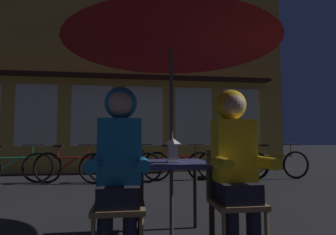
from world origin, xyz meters
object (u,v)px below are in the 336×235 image
lantern (173,150)px  chair_left (119,198)px  person_left_hooded (120,154)px  bicycle_nearest (12,167)px  bicycle_furthest (276,164)px  chair_right (233,194)px  bicycle_third (124,166)px  person_right_hooded (235,153)px  bicycle_second (70,167)px  bicycle_fifth (233,165)px  cafe_table (171,172)px  potted_plant (239,155)px  patio_umbrella (171,31)px  bicycle_fourth (179,165)px

lantern → chair_left: bearing=-149.3°
person_left_hooded → bicycle_nearest: size_ratio=0.84×
bicycle_nearest → bicycle_furthest: size_ratio=0.99×
chair_right → chair_left: bearing=180.0°
chair_left → bicycle_third: chair_left is taller
person_right_hooded → bicycle_furthest: 4.61m
chair_right → person_right_hooded: person_right_hooded is taller
lantern → bicycle_second: size_ratio=0.14×
lantern → bicycle_second: bearing=115.8°
lantern → bicycle_second: (-1.69, 3.50, -0.51)m
bicycle_third → bicycle_fifth: bearing=0.8°
cafe_table → bicycle_furthest: size_ratio=0.44×
chair_left → potted_plant: potted_plant is taller
chair_right → person_right_hooded: bearing=-90.0°
person_right_hooded → bicycle_nearest: bearing=130.5°
potted_plant → bicycle_third: bearing=-170.6°
person_right_hooded → bicycle_fifth: (1.47, 3.87, -0.50)m
chair_right → potted_plant: (1.82, 4.25, 0.05)m
lantern → bicycle_furthest: lantern is taller
bicycle_second → bicycle_third: same height
bicycle_third → potted_plant: size_ratio=1.80×
person_left_hooded → bicycle_nearest: bearing=121.5°
lantern → bicycle_third: (-0.55, 3.49, -0.51)m
bicycle_fifth → bicycle_third: bearing=-179.2°
chair_left → bicycle_fifth: size_ratio=0.52×
chair_right → bicycle_nearest: 5.17m
bicycle_fifth → person_right_hooded: bearing=-110.9°
patio_umbrella → person_right_hooded: size_ratio=1.65×
person_left_hooded → bicycle_third: 3.87m
patio_umbrella → lantern: patio_umbrella is taller
cafe_table → bicycle_fourth: (0.68, 3.48, -0.29)m
lantern → person_right_hooded: (0.48, -0.34, -0.01)m
bicycle_second → bicycle_furthest: (4.68, -0.02, 0.00)m
lantern → bicycle_nearest: size_ratio=0.14×
bicycle_fourth → bicycle_furthest: bearing=-2.0°
person_right_hooded → bicycle_nearest: 5.24m
lantern → bicycle_fifth: bearing=61.0°
bicycle_second → lantern: bearing=-64.2°
person_right_hooded → potted_plant: bearing=67.1°
cafe_table → bicycle_fifth: 3.97m
person_left_hooded → bicycle_third: size_ratio=0.84×
lantern → chair_right: size_ratio=0.27×
lantern → bicycle_fifth: (1.95, 3.53, -0.51)m
patio_umbrella → chair_right: size_ratio=2.66×
chair_right → potted_plant: bearing=66.8°
chair_left → person_left_hooded: 0.36m
chair_right → bicycle_furthest: bearing=56.3°
person_right_hooded → bicycle_fourth: 3.94m
cafe_table → potted_plant: (2.30, 3.88, -0.09)m
cafe_table → bicycle_nearest: bicycle_nearest is taller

